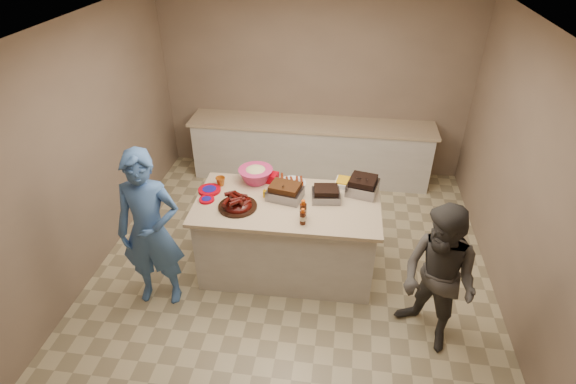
# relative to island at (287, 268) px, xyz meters

# --- Properties ---
(room) EXTENTS (4.50, 5.00, 2.70)m
(room) POSITION_rel_island_xyz_m (0.06, -0.05, 0.00)
(room) COLOR gray
(room) RESTS_ON ground
(back_counter) EXTENTS (3.60, 0.64, 0.90)m
(back_counter) POSITION_rel_island_xyz_m (0.06, 2.15, 0.45)
(back_counter) COLOR beige
(back_counter) RESTS_ON ground
(island) EXTENTS (1.98, 1.06, 0.93)m
(island) POSITION_rel_island_xyz_m (0.00, 0.00, 0.00)
(island) COLOR beige
(island) RESTS_ON ground
(rib_platter) EXTENTS (0.43, 0.43, 0.16)m
(rib_platter) POSITION_rel_island_xyz_m (-0.50, -0.16, 0.93)
(rib_platter) COLOR #460906
(rib_platter) RESTS_ON island
(pulled_pork_tray) EXTENTS (0.41, 0.34, 0.11)m
(pulled_pork_tray) POSITION_rel_island_xyz_m (-0.04, 0.08, 0.93)
(pulled_pork_tray) COLOR #47230F
(pulled_pork_tray) RESTS_ON island
(brisket_tray) EXTENTS (0.32, 0.28, 0.09)m
(brisket_tray) POSITION_rel_island_xyz_m (0.40, 0.12, 0.93)
(brisket_tray) COLOR black
(brisket_tray) RESTS_ON island
(roasting_pan) EXTENTS (0.38, 0.38, 0.13)m
(roasting_pan) POSITION_rel_island_xyz_m (0.78, 0.31, 0.93)
(roasting_pan) COLOR gray
(roasting_pan) RESTS_ON island
(coleslaw_bowl) EXTENTS (0.40, 0.40, 0.27)m
(coleslaw_bowl) POSITION_rel_island_xyz_m (-0.41, 0.38, 0.93)
(coleslaw_bowl) COLOR #C42D66
(coleslaw_bowl) RESTS_ON island
(sausage_plate) EXTENTS (0.39, 0.39, 0.05)m
(sausage_plate) POSITION_rel_island_xyz_m (0.00, 0.38, 0.93)
(sausage_plate) COLOR silver
(sausage_plate) RESTS_ON island
(mac_cheese_dish) EXTENTS (0.32, 0.25, 0.08)m
(mac_cheese_dish) POSITION_rel_island_xyz_m (0.63, 0.42, 0.93)
(mac_cheese_dish) COLOR yellow
(mac_cheese_dish) RESTS_ON island
(bbq_bottle_a) EXTENTS (0.07, 0.07, 0.21)m
(bbq_bottle_a) POSITION_rel_island_xyz_m (0.19, -0.25, 0.93)
(bbq_bottle_a) COLOR #381408
(bbq_bottle_a) RESTS_ON island
(bbq_bottle_b) EXTENTS (0.06, 0.06, 0.18)m
(bbq_bottle_b) POSITION_rel_island_xyz_m (0.20, -0.35, 0.93)
(bbq_bottle_b) COLOR #381408
(bbq_bottle_b) RESTS_ON island
(mustard_bottle) EXTENTS (0.04, 0.04, 0.11)m
(mustard_bottle) POSITION_rel_island_xyz_m (-0.26, 0.07, 0.93)
(mustard_bottle) COLOR #ECAD00
(mustard_bottle) RESTS_ON island
(sauce_bowl) EXTENTS (0.14, 0.05, 0.14)m
(sauce_bowl) POSITION_rel_island_xyz_m (-0.11, 0.25, 0.93)
(sauce_bowl) COLOR silver
(sauce_bowl) RESTS_ON island
(plate_stack_large) EXTENTS (0.25, 0.25, 0.03)m
(plate_stack_large) POSITION_rel_island_xyz_m (-0.88, 0.10, 0.93)
(plate_stack_large) COLOR #A9000F
(plate_stack_large) RESTS_ON island
(plate_stack_small) EXTENTS (0.17, 0.17, 0.02)m
(plate_stack_small) POSITION_rel_island_xyz_m (-0.86, -0.08, 0.93)
(plate_stack_small) COLOR #A9000F
(plate_stack_small) RESTS_ON island
(plastic_cup) EXTENTS (0.11, 0.10, 0.11)m
(plastic_cup) POSITION_rel_island_xyz_m (-0.79, 0.24, 0.93)
(plastic_cup) COLOR #9F4D11
(plastic_cup) RESTS_ON island
(basket_stack) EXTENTS (0.22, 0.18, 0.10)m
(basket_stack) POSITION_rel_island_xyz_m (-0.27, 0.41, 0.93)
(basket_stack) COLOR #A9000F
(basket_stack) RESTS_ON island
(guest_blue) EXTENTS (0.83, 1.81, 0.42)m
(guest_blue) POSITION_rel_island_xyz_m (-1.28, -0.61, 0.00)
(guest_blue) COLOR #436EB3
(guest_blue) RESTS_ON ground
(guest_gray) EXTENTS (1.63, 1.57, 0.58)m
(guest_gray) POSITION_rel_island_xyz_m (1.48, -0.79, 0.00)
(guest_gray) COLOR #4F4B47
(guest_gray) RESTS_ON ground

